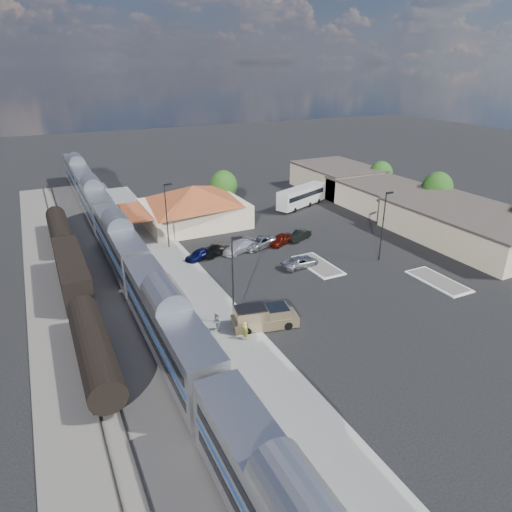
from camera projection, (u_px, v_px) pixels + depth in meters
name	position (u px, v px, depth m)	size (l,w,h in m)	color
ground	(299.00, 278.00, 53.69)	(280.00, 280.00, 0.00)	black
railbed	(103.00, 286.00, 51.72)	(16.00, 100.00, 0.12)	#4C4944
platform	(185.00, 277.00, 53.72)	(5.50, 92.00, 0.18)	gray
passenger_train	(119.00, 245.00, 55.70)	(3.00, 104.00, 5.55)	silver
freight_cars	(72.00, 274.00, 50.33)	(2.80, 46.00, 4.00)	black
station_depot	(193.00, 205.00, 70.42)	(18.35, 12.24, 6.20)	beige
buildings_east	(399.00, 200.00, 76.00)	(14.40, 51.40, 4.80)	#C6B28C
traffic_island_south	(318.00, 265.00, 56.93)	(3.30, 7.50, 0.21)	silver
traffic_island_north	(438.00, 281.00, 52.75)	(3.30, 7.50, 0.21)	silver
lamp_plat_s	(234.00, 274.00, 42.21)	(1.08, 0.25, 9.00)	black
lamp_plat_n	(167.00, 211.00, 60.37)	(1.08, 0.25, 9.00)	black
lamp_lot	(384.00, 221.00, 56.54)	(1.08, 0.25, 9.00)	black
tree_east_b	(437.00, 188.00, 75.81)	(4.94, 4.94, 6.96)	#382314
tree_east_c	(381.00, 174.00, 87.54)	(4.41, 4.41, 6.21)	#382314
tree_depot	(224.00, 185.00, 78.11)	(4.71, 4.71, 6.63)	#382314
pickup_truck	(265.00, 317.00, 43.42)	(6.61, 3.49, 2.17)	tan
suv	(300.00, 262.00, 56.42)	(2.25, 4.87, 1.35)	#AEB1B7
coach_bus	(301.00, 196.00, 79.49)	(11.13, 6.51, 3.55)	white
person_a	(245.00, 330.00, 41.23)	(0.64, 0.42, 1.76)	gold
person_b	(217.00, 322.00, 42.45)	(0.92, 0.72, 1.89)	silver
parked_car_a	(200.00, 254.00, 58.61)	(1.67, 4.16, 1.42)	#0D1241
parked_car_b	(216.00, 250.00, 59.80)	(1.49, 4.26, 1.40)	black
parked_car_c	(239.00, 247.00, 60.84)	(2.09, 5.15, 1.49)	silver
parked_car_d	(259.00, 242.00, 62.39)	(2.49, 5.41, 1.50)	#96999E
parked_car_e	(281.00, 239.00, 63.44)	(1.76, 4.38, 1.49)	maroon
parked_car_f	(299.00, 235.00, 65.02)	(1.46, 4.19, 1.38)	black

